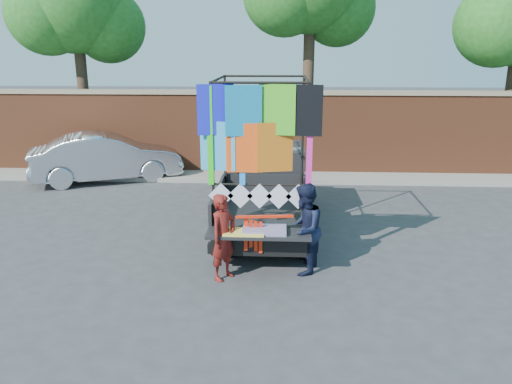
{
  "coord_description": "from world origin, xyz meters",
  "views": [
    {
      "loc": [
        0.14,
        -8.47,
        3.83
      ],
      "look_at": [
        -0.3,
        0.24,
        1.32
      ],
      "focal_mm": 35.0,
      "sensor_mm": 36.0,
      "label": 1
    }
  ],
  "objects_px": {
    "pickup_truck": "(264,186)",
    "woman": "(223,237)",
    "sedan": "(107,157)",
    "man": "(304,229)"
  },
  "relations": [
    {
      "from": "pickup_truck",
      "to": "man",
      "type": "xyz_separation_m",
      "value": [
        0.78,
        -2.72,
        -0.03
      ]
    },
    {
      "from": "man",
      "to": "pickup_truck",
      "type": "bearing_deg",
      "value": -150.58
    },
    {
      "from": "woman",
      "to": "man",
      "type": "xyz_separation_m",
      "value": [
        1.38,
        0.32,
        0.05
      ]
    },
    {
      "from": "pickup_truck",
      "to": "woman",
      "type": "bearing_deg",
      "value": -101.07
    },
    {
      "from": "sedan",
      "to": "pickup_truck",
      "type": "bearing_deg",
      "value": -147.86
    },
    {
      "from": "pickup_truck",
      "to": "sedan",
      "type": "height_order",
      "value": "pickup_truck"
    },
    {
      "from": "pickup_truck",
      "to": "woman",
      "type": "xyz_separation_m",
      "value": [
        -0.59,
        -3.03,
        -0.08
      ]
    },
    {
      "from": "sedan",
      "to": "woman",
      "type": "relative_size",
      "value": 2.88
    },
    {
      "from": "sedan",
      "to": "woman",
      "type": "xyz_separation_m",
      "value": [
        4.25,
        -6.48,
        0.04
      ]
    },
    {
      "from": "sedan",
      "to": "woman",
      "type": "distance_m",
      "value": 7.75
    }
  ]
}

